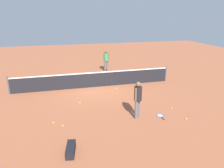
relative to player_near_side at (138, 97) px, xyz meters
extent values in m
plane|color=#9E5638|center=(-1.12, 4.66, -1.01)|extent=(40.00, 40.00, 0.00)
cylinder|color=#4C4C51|center=(-6.12, 4.66, -0.47)|extent=(0.09, 0.09, 1.07)
cylinder|color=#4C4C51|center=(3.88, 4.66, -0.47)|extent=(0.09, 0.09, 1.07)
cube|color=black|center=(-1.12, 4.66, -0.55)|extent=(10.00, 0.02, 0.91)
cube|color=white|center=(-1.12, 4.66, -0.07)|extent=(10.00, 0.04, 0.06)
cylinder|color=#595960|center=(0.08, 0.07, -0.58)|extent=(0.20, 0.20, 0.85)
cylinder|color=#595960|center=(-0.08, -0.07, -0.58)|extent=(0.20, 0.20, 0.85)
cylinder|color=black|center=(0.00, 0.00, 0.15)|extent=(0.48, 0.48, 0.62)
cylinder|color=brown|center=(0.16, 0.14, 0.17)|extent=(0.13, 0.13, 0.58)
cylinder|color=brown|center=(-0.16, -0.14, 0.17)|extent=(0.13, 0.13, 0.58)
sphere|color=brown|center=(0.00, 0.00, 0.58)|extent=(0.32, 0.32, 0.23)
cylinder|color=#595960|center=(0.42, 8.28, -0.58)|extent=(0.18, 0.18, 0.85)
cylinder|color=#595960|center=(0.63, 8.35, -0.58)|extent=(0.18, 0.18, 0.85)
cylinder|color=#339959|center=(0.53, 8.32, 0.15)|extent=(0.43, 0.43, 0.62)
cylinder|color=brown|center=(0.32, 8.25, 0.17)|extent=(0.11, 0.11, 0.58)
cylinder|color=brown|center=(0.73, 8.38, 0.17)|extent=(0.11, 0.11, 0.58)
sphere|color=brown|center=(0.53, 8.32, 0.58)|extent=(0.29, 0.29, 0.23)
torus|color=blue|center=(1.09, -0.11, -1.00)|extent=(0.32, 0.32, 0.02)
cylinder|color=silver|center=(1.09, -0.11, -1.00)|extent=(0.27, 0.27, 0.00)
cylinder|color=black|center=(1.08, -0.40, -0.99)|extent=(0.04, 0.28, 0.03)
torus|color=white|center=(1.58, 7.73, -1.00)|extent=(0.40, 0.40, 0.02)
cylinder|color=silver|center=(1.58, 7.73, -1.00)|extent=(0.34, 0.34, 0.00)
cylinder|color=black|center=(1.85, 7.63, -0.99)|extent=(0.28, 0.12, 0.03)
sphere|color=#C6E033|center=(2.00, 0.45, -0.98)|extent=(0.07, 0.07, 0.07)
sphere|color=#C6E033|center=(-3.29, 0.05, -0.98)|extent=(0.07, 0.07, 0.07)
sphere|color=#C6E033|center=(2.04, -0.76, -0.98)|extent=(0.07, 0.07, 0.07)
sphere|color=#C6E033|center=(-2.32, 2.27, -0.98)|extent=(0.07, 0.07, 0.07)
sphere|color=#C6E033|center=(-3.66, 0.41, -0.98)|extent=(0.07, 0.07, 0.07)
sphere|color=#C6E033|center=(0.17, 3.93, -0.98)|extent=(0.07, 0.07, 0.07)
cube|color=black|center=(-3.10, -1.86, -0.87)|extent=(0.42, 0.84, 0.28)
cylinder|color=black|center=(-3.04, -1.52, -0.87)|extent=(0.28, 0.15, 0.27)
camera|label=1|loc=(-3.32, -8.17, 3.49)|focal=34.46mm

